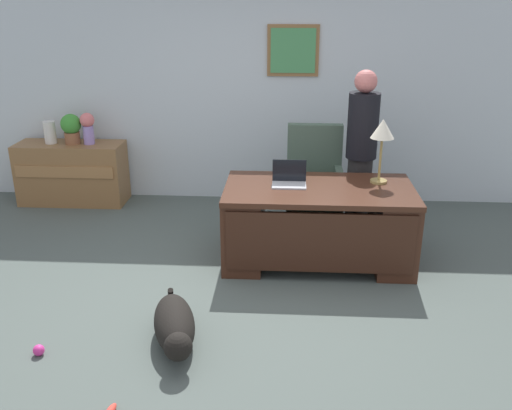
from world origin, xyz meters
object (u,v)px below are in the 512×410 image
armchair (314,184)px  vase_with_flowers (88,126)px  dog_lying (175,326)px  desk (318,222)px  laptop (289,179)px  desk_lamp (382,133)px  vase_empty (50,132)px  credenza (72,173)px  dog_toy_ball (39,350)px  potted_plant (71,127)px  person_standing (361,151)px

armchair → vase_with_flowers: vase_with_flowers is taller
armchair → vase_with_flowers: size_ratio=2.98×
dog_lying → desk: bearing=52.5°
laptop → vase_with_flowers: (-2.41, 1.39, 0.15)m
desk_lamp → vase_empty: (-3.74, 1.28, -0.35)m
credenza → dog_toy_ball: size_ratio=15.65×
vase_with_flowers → vase_empty: bearing=-180.0°
dog_lying → desk_lamp: (1.68, 1.65, 1.08)m
laptop → dog_toy_ball: (-1.78, -1.74, -0.77)m
laptop → vase_with_flowers: vase_with_flowers is taller
vase_with_flowers → potted_plant: (-0.20, -0.00, -0.02)m
armchair → dog_lying: (-1.10, -2.34, -0.34)m
dog_lying → potted_plant: potted_plant is taller
laptop → armchair: bearing=71.1°
credenza → desk_lamp: (3.52, -1.28, 0.86)m
armchair → dog_lying: armchair is taller
armchair → vase_empty: bearing=169.5°
dog_toy_ball → vase_with_flowers: bearing=101.4°
person_standing → laptop: bearing=-137.3°
desk → desk_lamp: desk_lamp is taller
credenza → potted_plant: (0.05, 0.00, 0.57)m
armchair → potted_plant: (-2.89, 0.59, 0.45)m
person_standing → potted_plant: size_ratio=4.83×
laptop → vase_empty: vase_empty is taller
credenza → dog_toy_ball: credenza is taller
desk → laptop: bearing=161.4°
desk → dog_toy_ball: size_ratio=21.57×
desk → person_standing: (0.46, 0.78, 0.49)m
vase_with_flowers → vase_empty: (-0.47, -0.00, -0.08)m
dog_lying → potted_plant: (-1.79, 2.93, 0.79)m
armchair → dog_toy_ball: armchair is taller
desk → vase_empty: (-3.17, 1.49, 0.47)m
credenza → vase_with_flowers: bearing=0.3°
armchair → vase_with_flowers: 2.79m
credenza → laptop: (2.67, -1.39, 0.43)m
person_standing → dog_toy_ball: bearing=-136.2°
vase_empty → dog_toy_ball: (1.10, -3.13, -0.84)m
desk → potted_plant: 3.30m
dog_lying → potted_plant: size_ratio=2.40×
desk → credenza: 3.30m
armchair → desk_lamp: 1.17m
armchair → potted_plant: size_ratio=3.11×
vase_empty → dog_lying: bearing=-54.8°
dog_lying → dog_toy_ball: size_ratio=10.52×
person_standing → potted_plant: person_standing is taller
person_standing → laptop: person_standing is taller
laptop → vase_with_flowers: size_ratio=0.85×
armchair → dog_lying: bearing=-115.2°
desk_lamp → vase_empty: bearing=161.2°
desk → desk_lamp: 1.03m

